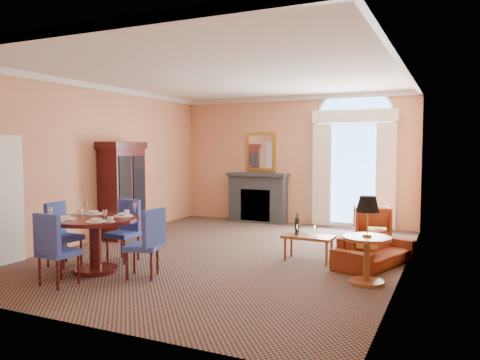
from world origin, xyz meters
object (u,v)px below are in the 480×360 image
at_px(sofa, 375,250).
at_px(armchair, 372,221).
at_px(coffee_table, 307,236).
at_px(dining_table, 95,232).
at_px(armoire, 122,192).
at_px(side_table, 367,232).

height_order(sofa, armchair, armchair).
distance_m(armchair, coffee_table, 2.69).
distance_m(dining_table, sofa, 4.46).
bearing_deg(armoire, side_table, -13.64).
bearing_deg(side_table, armchair, 97.96).
relative_size(dining_table, coffee_table, 1.56).
xyz_separation_m(armoire, dining_table, (1.43, -2.41, -0.36)).
bearing_deg(armoire, dining_table, -59.39).
bearing_deg(armchair, armoire, 10.11).
xyz_separation_m(coffee_table, side_table, (1.15, -0.95, 0.32)).
bearing_deg(dining_table, sofa, 30.23).
bearing_deg(sofa, coffee_table, 118.16).
xyz_separation_m(armoire, sofa, (5.27, -0.17, -0.73)).
distance_m(armchair, side_table, 3.62).
bearing_deg(dining_table, armchair, 54.06).
relative_size(dining_table, sofa, 0.79).
relative_size(sofa, coffee_table, 1.96).
bearing_deg(coffee_table, armchair, 77.60).
bearing_deg(dining_table, side_table, 16.08).
height_order(sofa, side_table, side_table).
bearing_deg(side_table, dining_table, -163.92).
height_order(armoire, sofa, armoire).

